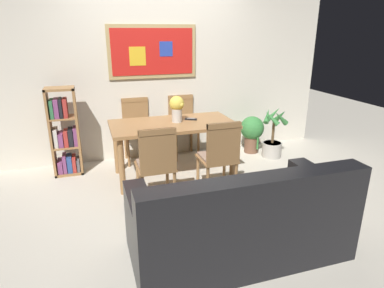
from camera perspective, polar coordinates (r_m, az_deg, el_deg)
The scene contains 13 objects.
ground_plane at distance 4.00m, azimuth -0.93°, elevation -8.22°, with size 12.00×12.00×0.00m, color beige.
wall_back_with_painting at distance 4.95m, azimuth -5.83°, elevation 12.79°, with size 5.20×0.14×2.60m.
dining_table at distance 4.22m, azimuth -3.30°, elevation 2.39°, with size 1.55×0.80×0.73m.
dining_chair_far_left at distance 4.87m, azimuth -9.48°, elevation 3.33°, with size 0.40×0.41×0.91m.
dining_chair_far_right at distance 5.00m, azimuth -1.64°, elevation 3.99°, with size 0.40×0.41×0.91m.
dining_chair_near_left at distance 3.49m, azimuth -6.14°, elevation -2.85°, with size 0.40×0.41×0.91m.
dining_chair_near_right at distance 3.70m, azimuth 4.79°, elevation -1.53°, with size 0.40×0.41×0.91m.
leather_couch at distance 2.86m, azimuth 8.29°, elevation -13.33°, with size 1.80×0.84×0.84m.
bookshelf at distance 4.63m, azimuth -21.00°, elevation 1.43°, with size 0.36×0.28×1.15m.
potted_ivy at distance 5.24m, azimuth 10.27°, elevation 2.16°, with size 0.36×0.36×0.58m.
potted_palm at distance 5.14m, azimuth 13.69°, elevation 0.73°, with size 0.36×0.37×0.76m.
flower_vase at distance 4.18m, azimuth -2.62°, elevation 6.41°, with size 0.20×0.20×0.33m.
tv_remote at distance 4.31m, azimuth -0.19°, elevation 4.31°, with size 0.16×0.11×0.02m.
Camera 1 is at (-1.02, -3.41, 1.83)m, focal length 31.04 mm.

